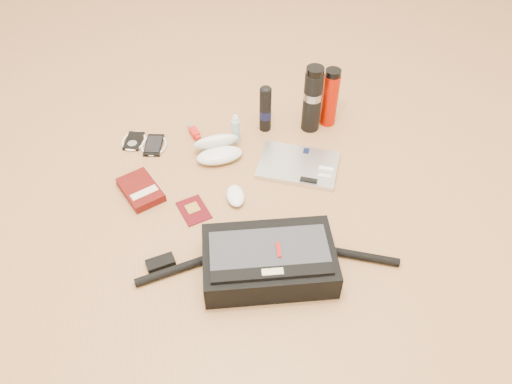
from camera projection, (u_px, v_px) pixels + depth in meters
ground at (253, 214)px, 1.71m from camera, size 4.00×4.00×0.00m
messenger_bag at (268, 260)px, 1.51m from camera, size 0.82×0.28×0.11m
laptop at (298, 165)px, 1.87m from camera, size 0.35×0.30×0.03m
book at (141, 190)px, 1.77m from camera, size 0.17×0.21×0.03m
passport at (194, 210)px, 1.72m from camera, size 0.12×0.14×0.01m
mouse at (235, 196)px, 1.75m from camera, size 0.06×0.11×0.03m
sunglasses_case at (218, 149)px, 1.89m from camera, size 0.19×0.16×0.10m
ipod at (134, 141)px, 1.97m from camera, size 0.11×0.12×0.01m
phone at (154, 145)px, 1.95m from camera, size 0.12×0.14×0.01m
inhaler at (194, 132)px, 1.99m from camera, size 0.05×0.10×0.03m
spray_bottle at (236, 130)px, 1.94m from camera, size 0.04×0.04×0.13m
aerosol_can at (265, 109)px, 1.96m from camera, size 0.06×0.06×0.20m
thermos_black at (312, 99)px, 1.93m from camera, size 0.09×0.09×0.28m
thermos_red at (330, 98)px, 1.97m from camera, size 0.07×0.07×0.25m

